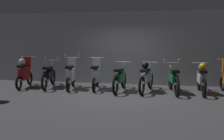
# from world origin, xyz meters

# --- Properties ---
(ground_plane) EXTENTS (80.00, 80.00, 0.00)m
(ground_plane) POSITION_xyz_m (0.00, 0.00, 0.00)
(ground_plane) COLOR #4C4C4F
(back_wall) EXTENTS (16.00, 0.30, 2.99)m
(back_wall) POSITION_xyz_m (0.00, 2.30, 1.50)
(back_wall) COLOR #ADADB2
(back_wall) RESTS_ON ground
(motorbike_slot_0) EXTENTS (0.56, 1.67, 1.18)m
(motorbike_slot_0) POSITION_xyz_m (-3.79, 0.67, 0.57)
(motorbike_slot_0) COLOR black
(motorbike_slot_0) RESTS_ON ground
(motorbike_slot_1) EXTENTS (0.60, 1.94, 1.15)m
(motorbike_slot_1) POSITION_xyz_m (-2.84, 0.83, 0.49)
(motorbike_slot_1) COLOR black
(motorbike_slot_1) RESTS_ON ground
(motorbike_slot_2) EXTENTS (0.58, 1.67, 1.29)m
(motorbike_slot_2) POSITION_xyz_m (-1.90, 0.68, 0.53)
(motorbike_slot_2) COLOR black
(motorbike_slot_2) RESTS_ON ground
(motorbike_slot_3) EXTENTS (0.56, 1.68, 1.18)m
(motorbike_slot_3) POSITION_xyz_m (-0.95, 0.79, 0.52)
(motorbike_slot_3) COLOR black
(motorbike_slot_3) RESTS_ON ground
(motorbike_slot_4) EXTENTS (0.56, 1.95, 1.03)m
(motorbike_slot_4) POSITION_xyz_m (0.00, 0.59, 0.49)
(motorbike_slot_4) COLOR black
(motorbike_slot_4) RESTS_ON ground
(motorbike_slot_5) EXTENTS (0.59, 1.94, 1.08)m
(motorbike_slot_5) POSITION_xyz_m (0.95, 0.67, 0.53)
(motorbike_slot_5) COLOR black
(motorbike_slot_5) RESTS_ON ground
(motorbike_slot_6) EXTENTS (0.59, 1.95, 1.15)m
(motorbike_slot_6) POSITION_xyz_m (1.89, 0.65, 0.49)
(motorbike_slot_6) COLOR black
(motorbike_slot_6) RESTS_ON ground
(motorbike_slot_7) EXTENTS (0.56, 1.95, 1.08)m
(motorbike_slot_7) POSITION_xyz_m (2.84, 0.73, 0.53)
(motorbike_slot_7) COLOR black
(motorbike_slot_7) RESTS_ON ground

